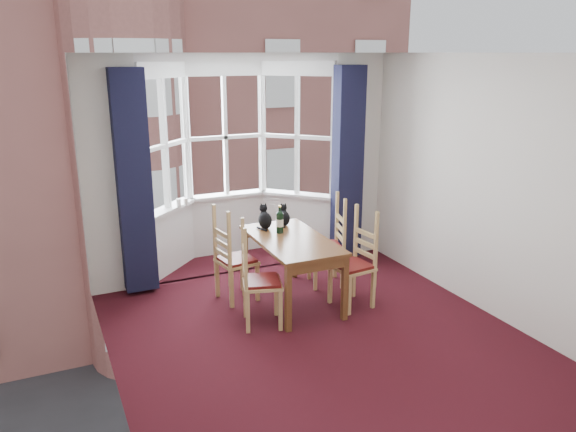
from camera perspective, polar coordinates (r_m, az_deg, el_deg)
floor at (r=5.75m, az=3.80°, el=-12.89°), size 4.50×4.50×0.00m
ceiling at (r=5.03m, az=4.42°, el=16.22°), size 4.50×4.50×0.00m
wall_left at (r=4.64m, az=-18.19°, el=-2.12°), size 0.00×4.50×4.50m
wall_right at (r=6.39m, az=20.08°, el=2.62°), size 0.00×4.50×4.50m
wall_near at (r=3.53m, az=21.92°, el=-8.37°), size 4.00×0.00×4.00m
wall_back_pier_left at (r=6.85m, az=-17.56°, el=3.71°), size 0.70×0.12×2.80m
wall_back_pier_right at (r=7.93m, az=6.87°, el=5.98°), size 0.70×0.12×2.80m
bay_window at (r=7.69m, az=-5.76°, el=5.69°), size 2.76×0.94×2.80m
curtain_left at (r=6.71m, az=-15.38°, el=3.21°), size 0.38×0.22×2.60m
curtain_right at (r=7.67m, az=6.08°, el=5.28°), size 0.38×0.22×2.60m
dining_table at (r=6.40m, az=0.36°, el=-3.09°), size 0.78×1.44×0.77m
chair_left_near at (r=5.94m, az=-3.53°, el=-6.83°), size 0.50×0.51×0.92m
chair_left_far at (r=6.52m, az=-5.95°, el=-4.73°), size 0.46×0.48×0.92m
chair_right_near at (r=6.46m, az=7.18°, el=-5.00°), size 0.45×0.46×0.92m
chair_right_far at (r=7.00m, az=4.60°, el=-3.21°), size 0.49×0.51×0.92m
cat_left at (r=6.72m, az=-2.36°, el=-0.29°), size 0.18×0.24×0.30m
cat_right at (r=6.84m, az=-0.41°, el=-0.08°), size 0.19×0.22×0.27m
wine_bottle at (r=6.52m, az=-0.84°, el=-0.51°), size 0.08×0.08×0.33m
candle_tall at (r=7.44m, az=-11.05°, el=1.34°), size 0.06×0.06×0.11m
candle_short at (r=7.49m, az=-10.34°, el=1.43°), size 0.06×0.06×0.09m
street at (r=37.78m, az=-20.10°, el=1.79°), size 80.00×80.00×0.00m
tenement_building at (r=18.62m, az=-17.33°, el=11.85°), size 18.40×7.80×15.20m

